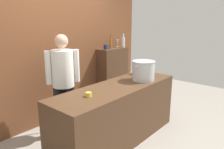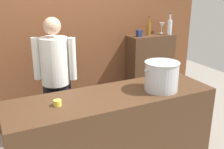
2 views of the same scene
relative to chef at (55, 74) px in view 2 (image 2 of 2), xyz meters
The scene contains 11 objects.
brick_back_panel 0.92m from the chef, 56.45° to the left, with size 4.40×0.10×3.00m, color brown.
prep_counter 1.02m from the chef, 61.65° to the right, with size 2.25×0.70×0.90m, color #472D1C.
bar_cabinet 1.77m from the chef, 13.92° to the left, with size 0.76×0.32×1.25m, color #472D1C.
chef is the anchor object (origin of this frame).
stockpot_large 1.30m from the chef, 42.58° to the right, with size 0.44×0.38×0.32m.
utensil_crock 1.34m from the chef, 24.49° to the right, with size 0.10×0.10×0.26m.
butter_jar 0.80m from the chef, 103.35° to the right, with size 0.08×0.08×0.06m, color yellow.
wine_bottle_clear 2.06m from the chef, 10.02° to the left, with size 0.07×0.07×0.34m.
wine_bottle_amber 1.75m from the chef, 15.02° to the left, with size 0.06×0.06×0.29m.
wine_glass_wide 2.03m from the chef, 14.08° to the left, with size 0.08×0.08×0.18m.
spice_tin_navy 1.53m from the chef, 15.28° to the left, with size 0.07×0.07×0.10m, color navy.
Camera 2 is at (-1.15, -2.33, 1.99)m, focal length 42.41 mm.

